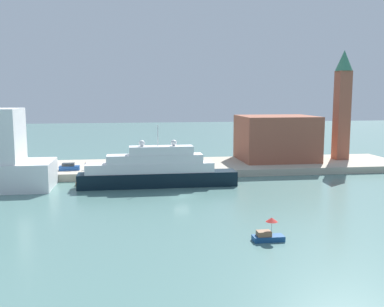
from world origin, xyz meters
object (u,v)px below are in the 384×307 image
(large_yacht, at_px, (156,171))
(mooring_bollard, at_px, (167,169))
(parked_car, at_px, (69,167))
(harbor_building, at_px, (276,138))
(small_motorboat, at_px, (268,234))
(work_barge, at_px, (89,183))
(bell_tower, at_px, (342,100))
(person_figure, at_px, (86,166))

(large_yacht, relative_size, mooring_bollard, 37.96)
(parked_car, bearing_deg, harbor_building, 9.24)
(small_motorboat, distance_m, work_barge, 43.25)
(mooring_bollard, bearing_deg, small_motorboat, -78.47)
(small_motorboat, height_order, parked_car, parked_car)
(large_yacht, height_order, mooring_bollard, large_yacht)
(small_motorboat, bearing_deg, mooring_bollard, 101.53)
(bell_tower, bearing_deg, mooring_bollard, -166.50)
(small_motorboat, relative_size, person_figure, 2.31)
(bell_tower, bearing_deg, person_figure, -173.55)
(large_yacht, xyz_separation_m, mooring_bollard, (2.83, 8.25, -1.15))
(mooring_bollard, bearing_deg, person_figure, 167.94)
(large_yacht, relative_size, work_barge, 6.24)
(harbor_building, xyz_separation_m, bell_tower, (16.02, -1.17, 9.03))
(person_figure, bearing_deg, bell_tower, 6.45)
(large_yacht, distance_m, parked_car, 21.33)
(large_yacht, distance_m, person_figure, 18.46)
(harbor_building, bearing_deg, person_figure, -169.79)
(bell_tower, bearing_deg, parked_car, -174.08)
(harbor_building, height_order, person_figure, harbor_building)
(small_motorboat, distance_m, person_figure, 51.54)
(bell_tower, xyz_separation_m, mooring_bollard, (-43.60, -10.47, -13.99))
(large_yacht, bearing_deg, bell_tower, 21.96)
(small_motorboat, distance_m, bell_tower, 64.33)
(person_figure, bearing_deg, work_barge, -81.49)
(large_yacht, relative_size, parked_car, 7.14)
(harbor_building, height_order, mooring_bollard, harbor_building)
(person_figure, distance_m, mooring_bollard, 17.33)
(small_motorboat, height_order, person_figure, person_figure)
(small_motorboat, height_order, harbor_building, harbor_building)
(parked_car, bearing_deg, large_yacht, -34.58)
(bell_tower, distance_m, parked_car, 65.77)
(large_yacht, xyz_separation_m, small_motorboat, (11.24, -32.98, -2.22))
(small_motorboat, bearing_deg, person_figure, 119.48)
(bell_tower, bearing_deg, harbor_building, 175.81)
(work_barge, distance_m, harbor_building, 46.84)
(large_yacht, xyz_separation_m, parked_car, (-17.54, 12.09, -0.91))
(harbor_building, relative_size, bell_tower, 0.67)
(large_yacht, distance_m, small_motorboat, 34.91)
(person_figure, relative_size, mooring_bollard, 2.06)
(small_motorboat, relative_size, harbor_building, 0.21)
(person_figure, bearing_deg, small_motorboat, -60.52)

